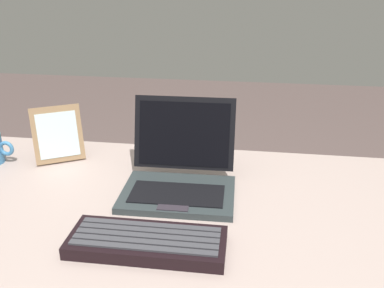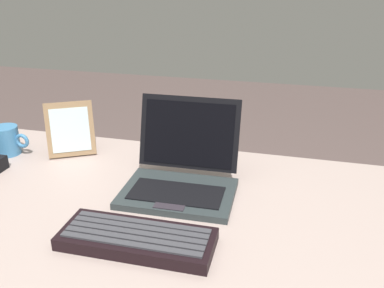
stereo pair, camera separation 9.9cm
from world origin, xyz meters
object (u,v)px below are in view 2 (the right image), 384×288
at_px(external_keyboard, 137,239).
at_px(coffee_mug, 7,140).
at_px(laptop_front, 181,174).
at_px(photo_frame, 70,130).

distance_m(external_keyboard, coffee_mug, 0.66).
distance_m(laptop_front, photo_frame, 0.41).
height_order(laptop_front, coffee_mug, laptop_front).
relative_size(external_keyboard, photo_frame, 1.95).
xyz_separation_m(photo_frame, coffee_mug, (-0.20, -0.04, -0.04)).
distance_m(laptop_front, external_keyboard, 0.25).
relative_size(laptop_front, external_keyboard, 0.89).
height_order(laptop_front, photo_frame, laptop_front).
xyz_separation_m(external_keyboard, photo_frame, (-0.36, 0.38, 0.07)).
bearing_deg(coffee_mug, laptop_front, -8.19).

